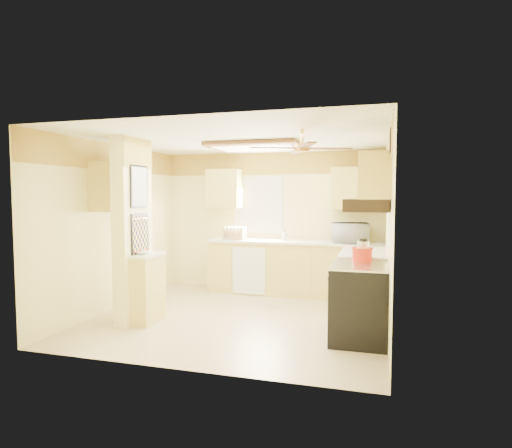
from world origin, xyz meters
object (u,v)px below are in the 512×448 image
(bowl, at_px, (143,252))
(kettle, at_px, (363,249))
(dutch_oven, at_px, (362,254))
(stove, at_px, (359,303))
(microwave, at_px, (350,233))

(bowl, bearing_deg, kettle, 10.90)
(dutch_oven, xyz_separation_m, kettle, (0.00, 0.21, 0.05))
(stove, xyz_separation_m, kettle, (0.02, 0.49, 0.59))
(stove, height_order, kettle, kettle)
(microwave, height_order, bowl, microwave)
(microwave, bearing_deg, kettle, 90.12)
(bowl, relative_size, dutch_oven, 0.77)
(stove, distance_m, bowl, 2.88)
(microwave, xyz_separation_m, bowl, (-2.59, -2.23, -0.14))
(microwave, relative_size, dutch_oven, 2.27)
(microwave, xyz_separation_m, kettle, (0.27, -1.68, -0.05))
(kettle, bearing_deg, stove, -92.89)
(stove, bearing_deg, dutch_oven, 85.79)
(dutch_oven, bearing_deg, kettle, 88.81)
(dutch_oven, bearing_deg, bowl, -173.29)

